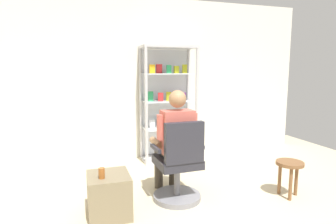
{
  "coord_description": "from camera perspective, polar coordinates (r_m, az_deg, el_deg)",
  "views": [
    {
      "loc": [
        -1.03,
        -1.8,
        1.51
      ],
      "look_at": [
        0.02,
        1.51,
        1.0
      ],
      "focal_mm": 30.5,
      "sensor_mm": 36.0,
      "label": 1
    }
  ],
  "objects": [
    {
      "name": "back_wall",
      "position": [
        4.91,
        -5.46,
        6.46
      ],
      "size": [
        6.0,
        0.1,
        2.7
      ],
      "primitive_type": "cube",
      "color": "silver",
      "rests_on": "ground"
    },
    {
      "name": "display_cabinet_main",
      "position": [
        4.81,
        -0.16,
        1.86
      ],
      "size": [
        0.9,
        0.45,
        1.9
      ],
      "color": "#B7B7BC",
      "rests_on": "ground"
    },
    {
      "name": "office_chair",
      "position": [
        3.33,
        2.18,
        -11.22
      ],
      "size": [
        0.57,
        0.56,
        0.96
      ],
      "color": "slate",
      "rests_on": "ground"
    },
    {
      "name": "seated_shopkeeper",
      "position": [
        3.39,
        1.19,
        -5.26
      ],
      "size": [
        0.5,
        0.57,
        1.29
      ],
      "color": "#3F382D",
      "rests_on": "ground"
    },
    {
      "name": "storage_crate",
      "position": [
        3.15,
        -11.72,
        -15.94
      ],
      "size": [
        0.43,
        0.46,
        0.44
      ],
      "primitive_type": "cube",
      "color": "#72664C",
      "rests_on": "ground"
    },
    {
      "name": "tea_glass",
      "position": [
        2.97,
        -13.12,
        -11.83
      ],
      "size": [
        0.06,
        0.06,
        0.11
      ],
      "primitive_type": "cylinder",
      "color": "brown",
      "rests_on": "storage_crate"
    },
    {
      "name": "wooden_stool",
      "position": [
        3.76,
        23.11,
        -10.39
      ],
      "size": [
        0.32,
        0.32,
        0.43
      ],
      "color": "brown",
      "rests_on": "ground"
    }
  ]
}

